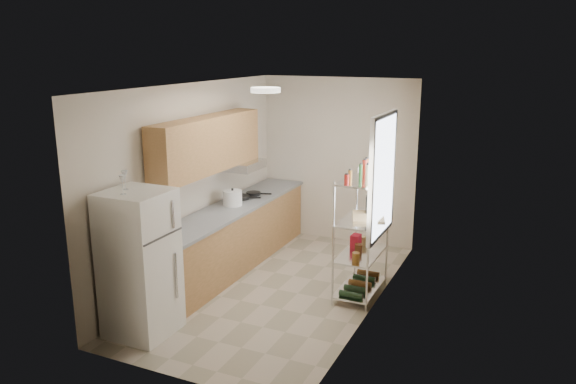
% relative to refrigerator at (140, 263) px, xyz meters
% --- Properties ---
extents(room, '(2.52, 4.42, 2.62)m').
position_rel_refrigerator_xyz_m(room, '(0.87, 1.60, 0.50)').
color(room, '#B8A995').
rests_on(room, ground).
extents(counter_run, '(0.63, 3.51, 0.90)m').
position_rel_refrigerator_xyz_m(counter_run, '(-0.05, 2.04, -0.35)').
color(counter_run, tan).
rests_on(counter_run, ground).
extents(upper_cabinets, '(0.33, 2.20, 0.72)m').
position_rel_refrigerator_xyz_m(upper_cabinets, '(-0.18, 1.70, 1.01)').
color(upper_cabinets, tan).
rests_on(upper_cabinets, room).
extents(range_hood, '(0.50, 0.60, 0.12)m').
position_rel_refrigerator_xyz_m(range_hood, '(-0.13, 2.50, 0.59)').
color(range_hood, '#B7BABC').
rests_on(range_hood, room).
extents(window, '(0.06, 1.00, 1.46)m').
position_rel_refrigerator_xyz_m(window, '(2.10, 1.95, 0.75)').
color(window, white).
rests_on(window, room).
extents(bakers_rack, '(0.45, 0.90, 1.73)m').
position_rel_refrigerator_xyz_m(bakers_rack, '(1.88, 1.90, 0.31)').
color(bakers_rack, silver).
rests_on(bakers_rack, ground).
extents(ceiling_dome, '(0.34, 0.34, 0.05)m').
position_rel_refrigerator_xyz_m(ceiling_dome, '(0.87, 1.30, 1.77)').
color(ceiling_dome, white).
rests_on(ceiling_dome, room).
extents(refrigerator, '(0.66, 0.66, 1.60)m').
position_rel_refrigerator_xyz_m(refrigerator, '(0.00, 0.00, 0.00)').
color(refrigerator, white).
rests_on(refrigerator, ground).
extents(wine_glass_a, '(0.07, 0.07, 0.20)m').
position_rel_refrigerator_xyz_m(wine_glass_a, '(-0.01, -0.16, 0.90)').
color(wine_glass_a, silver).
rests_on(wine_glass_a, refrigerator).
extents(wine_glass_b, '(0.07, 0.07, 0.21)m').
position_rel_refrigerator_xyz_m(wine_glass_b, '(-0.12, 0.01, 0.90)').
color(wine_glass_b, silver).
rests_on(wine_glass_b, refrigerator).
extents(rice_cooker, '(0.26, 0.26, 0.21)m').
position_rel_refrigerator_xyz_m(rice_cooker, '(-0.06, 2.09, 0.21)').
color(rice_cooker, white).
rests_on(rice_cooker, counter_run).
extents(frying_pan_large, '(0.34, 0.34, 0.05)m').
position_rel_refrigerator_xyz_m(frying_pan_large, '(-0.13, 2.43, 0.12)').
color(frying_pan_large, black).
rests_on(frying_pan_large, counter_run).
extents(frying_pan_small, '(0.28, 0.28, 0.04)m').
position_rel_refrigerator_xyz_m(frying_pan_small, '(-0.06, 2.70, 0.12)').
color(frying_pan_small, black).
rests_on(frying_pan_small, counter_run).
extents(cutting_board, '(0.51, 0.58, 0.03)m').
position_rel_refrigerator_xyz_m(cutting_board, '(1.94, 1.93, 0.23)').
color(cutting_board, tan).
rests_on(cutting_board, bakers_rack).
extents(espresso_machine, '(0.17, 0.24, 0.27)m').
position_rel_refrigerator_xyz_m(espresso_machine, '(1.95, 2.12, 0.35)').
color(espresso_machine, black).
rests_on(espresso_machine, bakers_rack).
extents(storage_bag, '(0.11, 0.15, 0.17)m').
position_rel_refrigerator_xyz_m(storage_bag, '(1.75, 2.06, -0.15)').
color(storage_bag, '#AA1523').
rests_on(storage_bag, bakers_rack).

